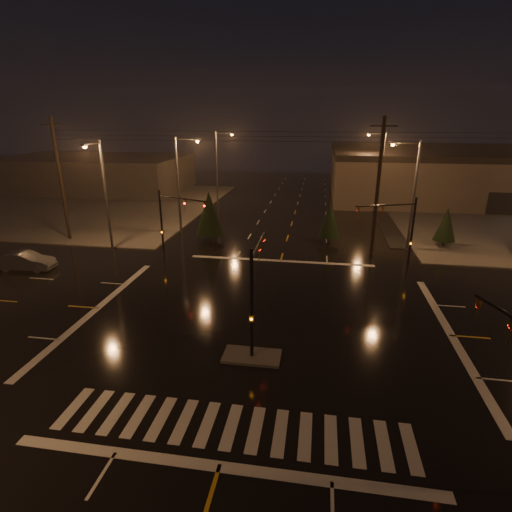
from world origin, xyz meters
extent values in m
plane|color=black|center=(0.00, 0.00, 0.00)|extent=(140.00, 140.00, 0.00)
cube|color=#4C4944|center=(-30.00, 30.00, 0.06)|extent=(36.00, 36.00, 0.12)
cube|color=#4C4944|center=(0.00, -4.00, 0.07)|extent=(3.00, 1.60, 0.15)
cube|color=beige|center=(0.00, -9.00, 0.01)|extent=(15.00, 2.60, 0.01)
cube|color=beige|center=(0.00, -11.00, 0.01)|extent=(16.00, 0.50, 0.01)
cube|color=beige|center=(0.00, 11.00, 0.01)|extent=(16.00, 0.50, 0.01)
cube|color=#423B3A|center=(-35.00, 42.00, 2.80)|extent=(30.00, 18.00, 5.60)
cylinder|color=black|center=(0.00, -4.00, 3.00)|extent=(0.18, 0.18, 6.00)
cylinder|color=black|center=(0.00, -1.75, 5.50)|extent=(0.12, 4.50, 0.12)
imported|color=#594707|center=(0.00, 0.27, 5.45)|extent=(0.16, 0.20, 1.00)
cube|color=#594707|center=(0.00, -4.00, 2.30)|extent=(0.25, 0.18, 0.35)
cylinder|color=black|center=(10.50, 10.50, 3.00)|extent=(0.18, 0.18, 6.00)
cylinder|color=black|center=(8.15, 9.64, 5.50)|extent=(4.74, 1.82, 0.12)
imported|color=#594707|center=(6.04, 8.88, 5.45)|extent=(0.24, 0.22, 1.00)
cube|color=#594707|center=(10.50, 10.50, 2.30)|extent=(0.25, 0.18, 0.35)
cylinder|color=black|center=(-10.50, 10.50, 3.00)|extent=(0.18, 0.18, 6.00)
cylinder|color=black|center=(-8.15, 9.64, 5.50)|extent=(4.74, 1.82, 0.12)
imported|color=#594707|center=(-6.04, 8.88, 5.45)|extent=(0.24, 0.22, 1.00)
cube|color=#594707|center=(-10.50, 10.50, 2.30)|extent=(0.25, 0.18, 0.35)
imported|color=#594707|center=(9.20, -6.93, 5.45)|extent=(0.22, 0.24, 1.00)
cylinder|color=#38383A|center=(-11.50, 18.00, 5.00)|extent=(0.24, 0.24, 10.00)
cylinder|color=#38383A|center=(-10.30, 18.00, 9.80)|extent=(2.40, 0.14, 0.14)
cube|color=#38383A|center=(-9.20, 18.00, 9.75)|extent=(0.70, 0.30, 0.18)
sphere|color=orange|center=(-9.20, 18.00, 9.62)|extent=(0.32, 0.32, 0.32)
cylinder|color=#38383A|center=(-11.50, 34.00, 5.00)|extent=(0.24, 0.24, 10.00)
cylinder|color=#38383A|center=(-10.30, 34.00, 9.80)|extent=(2.40, 0.14, 0.14)
cube|color=#38383A|center=(-9.20, 34.00, 9.75)|extent=(0.70, 0.30, 0.18)
sphere|color=orange|center=(-9.20, 34.00, 9.62)|extent=(0.32, 0.32, 0.32)
cylinder|color=#38383A|center=(11.50, 16.00, 5.00)|extent=(0.24, 0.24, 10.00)
cylinder|color=#38383A|center=(10.30, 16.00, 9.80)|extent=(2.40, 0.14, 0.14)
cube|color=#38383A|center=(9.20, 16.00, 9.75)|extent=(0.70, 0.30, 0.18)
sphere|color=orange|center=(9.20, 16.00, 9.62)|extent=(0.32, 0.32, 0.32)
cylinder|color=#38383A|center=(11.50, 36.00, 5.00)|extent=(0.24, 0.24, 10.00)
cylinder|color=#38383A|center=(10.30, 36.00, 9.80)|extent=(2.40, 0.14, 0.14)
cube|color=#38383A|center=(9.20, 36.00, 9.75)|extent=(0.70, 0.30, 0.18)
sphere|color=orange|center=(9.20, 36.00, 9.62)|extent=(0.32, 0.32, 0.32)
cylinder|color=#38383A|center=(-16.00, 11.50, 5.00)|extent=(0.24, 0.24, 10.00)
cylinder|color=#38383A|center=(-16.00, 10.30, 9.80)|extent=(0.14, 2.40, 0.14)
cube|color=#38383A|center=(-16.00, 9.20, 9.75)|extent=(0.30, 0.70, 0.18)
sphere|color=orange|center=(-16.00, 9.20, 9.62)|extent=(0.32, 0.32, 0.32)
cylinder|color=black|center=(-22.00, 14.00, 6.00)|extent=(0.32, 0.32, 12.00)
cube|color=black|center=(-22.00, 14.00, 11.20)|extent=(2.20, 0.12, 0.12)
cylinder|color=black|center=(8.00, 14.00, 6.00)|extent=(0.32, 0.32, 12.00)
cube|color=black|center=(8.00, 14.00, 11.20)|extent=(2.20, 0.12, 0.12)
cylinder|color=black|center=(15.06, 17.34, 0.35)|extent=(0.18, 0.18, 0.70)
cone|color=black|center=(15.06, 17.34, 2.28)|extent=(2.03, 2.03, 3.17)
cylinder|color=black|center=(-7.65, 15.80, 0.35)|extent=(0.18, 0.18, 0.70)
cone|color=black|center=(-7.65, 15.80, 2.87)|extent=(2.77, 2.77, 4.33)
cylinder|color=black|center=(4.16, 17.02, 0.35)|extent=(0.18, 0.18, 0.70)
cone|color=black|center=(4.16, 17.02, 2.38)|extent=(2.15, 2.15, 3.36)
imported|color=#505357|center=(-20.42, 5.59, 0.75)|extent=(4.66, 1.96, 1.50)
camera|label=1|loc=(3.06, -21.70, 11.92)|focal=28.00mm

